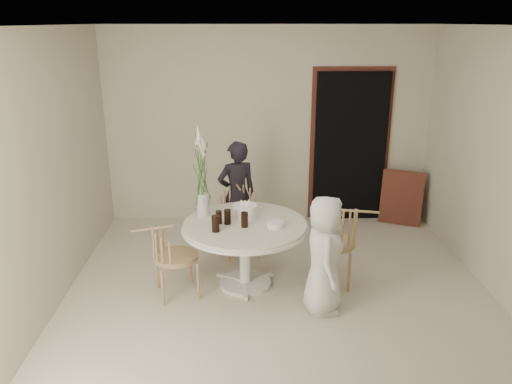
{
  "coord_description": "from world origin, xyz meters",
  "views": [
    {
      "loc": [
        -0.39,
        -4.59,
        2.74
      ],
      "look_at": [
        -0.23,
        0.3,
        1.06
      ],
      "focal_mm": 35.0,
      "sensor_mm": 36.0,
      "label": 1
    }
  ],
  "objects_px": {
    "table": "(245,233)",
    "flower_vase": "(202,176)",
    "boy": "(324,255)",
    "girl": "(237,194)",
    "chair_far": "(238,208)",
    "chair_left": "(165,251)",
    "birthday_cake": "(245,211)",
    "chair_right": "(344,235)"
  },
  "relations": [
    {
      "from": "table",
      "to": "flower_vase",
      "type": "relative_size",
      "value": 1.33
    },
    {
      "from": "boy",
      "to": "flower_vase",
      "type": "height_order",
      "value": "flower_vase"
    },
    {
      "from": "girl",
      "to": "chair_far",
      "type": "bearing_deg",
      "value": 76.53
    },
    {
      "from": "table",
      "to": "chair_far",
      "type": "relative_size",
      "value": 1.57
    },
    {
      "from": "table",
      "to": "chair_left",
      "type": "xyz_separation_m",
      "value": [
        -0.82,
        -0.2,
        -0.1
      ]
    },
    {
      "from": "girl",
      "to": "flower_vase",
      "type": "height_order",
      "value": "flower_vase"
    },
    {
      "from": "table",
      "to": "girl",
      "type": "height_order",
      "value": "girl"
    },
    {
      "from": "chair_left",
      "to": "birthday_cake",
      "type": "xyz_separation_m",
      "value": [
        0.83,
        0.39,
        0.28
      ]
    },
    {
      "from": "birthday_cake",
      "to": "chair_far",
      "type": "bearing_deg",
      "value": 96.25
    },
    {
      "from": "chair_right",
      "to": "chair_left",
      "type": "bearing_deg",
      "value": -70.25
    },
    {
      "from": "girl",
      "to": "birthday_cake",
      "type": "height_order",
      "value": "girl"
    },
    {
      "from": "table",
      "to": "chair_left",
      "type": "bearing_deg",
      "value": -166.57
    },
    {
      "from": "chair_right",
      "to": "boy",
      "type": "relative_size",
      "value": 0.73
    },
    {
      "from": "chair_right",
      "to": "girl",
      "type": "distance_m",
      "value": 1.55
    },
    {
      "from": "chair_right",
      "to": "chair_left",
      "type": "height_order",
      "value": "chair_right"
    },
    {
      "from": "table",
      "to": "chair_right",
      "type": "distance_m",
      "value": 1.06
    },
    {
      "from": "table",
      "to": "birthday_cake",
      "type": "bearing_deg",
      "value": 88.81
    },
    {
      "from": "girl",
      "to": "flower_vase",
      "type": "bearing_deg",
      "value": 45.63
    },
    {
      "from": "chair_right",
      "to": "birthday_cake",
      "type": "distance_m",
      "value": 1.1
    },
    {
      "from": "table",
      "to": "girl",
      "type": "distance_m",
      "value": 1.06
    },
    {
      "from": "boy",
      "to": "flower_vase",
      "type": "xyz_separation_m",
      "value": [
        -1.21,
        0.76,
        0.58
      ]
    },
    {
      "from": "table",
      "to": "girl",
      "type": "bearing_deg",
      "value": 94.97
    },
    {
      "from": "chair_far",
      "to": "girl",
      "type": "relative_size",
      "value": 0.62
    },
    {
      "from": "table",
      "to": "chair_far",
      "type": "xyz_separation_m",
      "value": [
        -0.07,
        0.9,
        -0.07
      ]
    },
    {
      "from": "chair_far",
      "to": "chair_left",
      "type": "xyz_separation_m",
      "value": [
        -0.75,
        -1.1,
        -0.04
      ]
    },
    {
      "from": "table",
      "to": "chair_right",
      "type": "height_order",
      "value": "chair_right"
    },
    {
      "from": "table",
      "to": "birthday_cake",
      "type": "height_order",
      "value": "birthday_cake"
    },
    {
      "from": "chair_far",
      "to": "boy",
      "type": "height_order",
      "value": "boy"
    },
    {
      "from": "table",
      "to": "chair_left",
      "type": "distance_m",
      "value": 0.85
    },
    {
      "from": "table",
      "to": "flower_vase",
      "type": "distance_m",
      "value": 0.76
    },
    {
      "from": "chair_far",
      "to": "birthday_cake",
      "type": "height_order",
      "value": "birthday_cake"
    },
    {
      "from": "chair_far",
      "to": "boy",
      "type": "bearing_deg",
      "value": -72.54
    },
    {
      "from": "chair_right",
      "to": "birthday_cake",
      "type": "relative_size",
      "value": 3.26
    },
    {
      "from": "table",
      "to": "girl",
      "type": "relative_size",
      "value": 0.97
    },
    {
      "from": "chair_right",
      "to": "girl",
      "type": "bearing_deg",
      "value": -118.76
    },
    {
      "from": "chair_far",
      "to": "girl",
      "type": "xyz_separation_m",
      "value": [
        -0.02,
        0.15,
        0.13
      ]
    },
    {
      "from": "girl",
      "to": "flower_vase",
      "type": "xyz_separation_m",
      "value": [
        -0.36,
        -0.81,
        0.49
      ]
    },
    {
      "from": "birthday_cake",
      "to": "girl",
      "type": "bearing_deg",
      "value": 96.38
    },
    {
      "from": "chair_right",
      "to": "flower_vase",
      "type": "bearing_deg",
      "value": -85.11
    },
    {
      "from": "chair_far",
      "to": "chair_right",
      "type": "height_order",
      "value": "chair_right"
    },
    {
      "from": "flower_vase",
      "to": "boy",
      "type": "bearing_deg",
      "value": -32.11
    },
    {
      "from": "chair_far",
      "to": "chair_right",
      "type": "bearing_deg",
      "value": -50.44
    }
  ]
}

